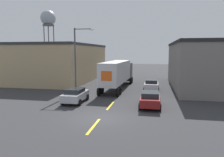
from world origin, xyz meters
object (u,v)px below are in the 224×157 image
object	(u,v)px
parked_car_right_mid	(151,85)
street_lamp	(77,56)
parked_car_left_near	(75,95)
semi_truck	(118,72)
parked_car_right_near	(150,99)
water_tower	(48,19)

from	to	relation	value
parked_car_right_mid	street_lamp	distance (m)	10.92
parked_car_left_near	street_lamp	distance (m)	6.69
semi_truck	parked_car_left_near	size ratio (longest dim) A/B	3.40
parked_car_right_mid	parked_car_right_near	world-z (taller)	same
parked_car_left_near	parked_car_right_mid	world-z (taller)	same
semi_truck	street_lamp	bearing A→B (deg)	-131.97
water_tower	street_lamp	world-z (taller)	water_tower
water_tower	street_lamp	bearing A→B (deg)	-58.39
parked_car_left_near	water_tower	xyz separation A→B (m)	(-23.10, 40.15, 14.14)
parked_car_left_near	parked_car_right_near	xyz separation A→B (m)	(7.86, -0.49, 0.00)
parked_car_right_near	water_tower	xyz separation A→B (m)	(-30.96, 40.64, 14.14)
parked_car_left_near	parked_car_right_near	size ratio (longest dim) A/B	1.00
parked_car_right_mid	semi_truck	bearing A→B (deg)	169.95
semi_truck	street_lamp	xyz separation A→B (m)	(-4.56, -4.68, 2.44)
semi_truck	parked_car_right_near	distance (m)	11.47
water_tower	semi_truck	bearing A→B (deg)	-49.29
water_tower	parked_car_right_near	bearing A→B (deg)	-52.70
street_lamp	semi_truck	bearing A→B (deg)	45.71
parked_car_right_near	street_lamp	size ratio (longest dim) A/B	0.49
water_tower	street_lamp	xyz separation A→B (m)	(21.56, -35.04, -10.11)
parked_car_right_mid	water_tower	bearing A→B (deg)	134.76
parked_car_right_mid	parked_car_right_near	bearing A→B (deg)	-90.00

